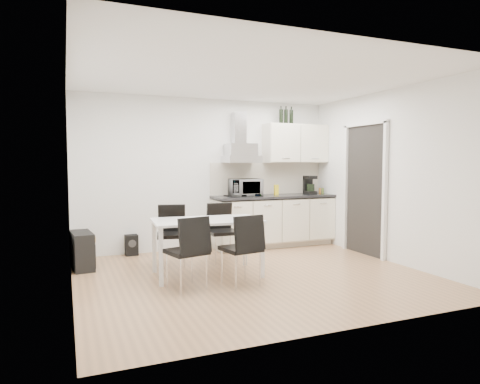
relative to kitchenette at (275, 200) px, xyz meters
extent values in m
plane|color=#AA7E55|center=(-1.19, -1.73, -0.83)|extent=(4.50, 4.50, 0.00)
cube|color=white|center=(-1.19, 0.27, 0.47)|extent=(4.50, 0.10, 2.60)
cube|color=white|center=(-1.19, -3.73, 0.47)|extent=(4.50, 0.10, 2.60)
cube|color=white|center=(-3.44, -1.73, 0.47)|extent=(0.10, 4.00, 2.60)
cube|color=white|center=(1.06, -1.73, 0.47)|extent=(0.10, 4.00, 2.60)
plane|color=white|center=(-1.19, -1.73, 1.77)|extent=(4.50, 4.50, 0.00)
cube|color=white|center=(1.02, -1.18, 0.22)|extent=(0.08, 1.04, 2.10)
cube|color=beige|center=(-0.04, 0.01, -0.78)|extent=(2.16, 0.52, 0.10)
cube|color=beige|center=(-0.04, -0.03, -0.35)|extent=(2.20, 0.60, 0.76)
cube|color=#232326|center=(-0.04, -0.04, 0.07)|extent=(2.22, 0.64, 0.04)
cube|color=beige|center=(-0.04, 0.25, 0.38)|extent=(2.20, 0.02, 0.58)
cube|color=beige|center=(0.46, 0.09, 1.02)|extent=(1.20, 0.35, 0.70)
cube|color=silver|center=(-0.64, 0.05, 0.82)|extent=(0.60, 0.46, 0.30)
cube|color=silver|center=(-0.64, 0.16, 1.27)|extent=(0.22, 0.20, 0.55)
imported|color=silver|center=(-0.60, -0.05, 0.27)|extent=(0.57, 0.36, 0.37)
cube|color=yellow|center=(0.06, 0.07, 0.18)|extent=(0.08, 0.04, 0.18)
cylinder|color=brown|center=(0.89, -0.08, 0.14)|extent=(0.04, 0.04, 0.11)
cylinder|color=#4C6626|center=(0.95, -0.08, 0.14)|extent=(0.04, 0.04, 0.11)
cylinder|color=black|center=(0.16, 0.09, 1.53)|extent=(0.07, 0.07, 0.32)
cylinder|color=black|center=(0.26, 0.09, 1.53)|extent=(0.07, 0.07, 0.32)
cylinder|color=black|center=(0.37, 0.09, 1.53)|extent=(0.07, 0.07, 0.32)
cube|color=white|center=(-1.75, -1.46, -0.10)|extent=(1.47, 0.91, 0.03)
cube|color=white|center=(-2.43, -1.76, -0.47)|extent=(0.05, 0.05, 0.72)
cube|color=white|center=(-1.12, -1.86, -0.47)|extent=(0.05, 0.05, 0.72)
cube|color=white|center=(-2.38, -1.05, -0.47)|extent=(0.05, 0.05, 0.72)
cube|color=white|center=(-1.07, -1.16, -0.47)|extent=(0.05, 0.05, 0.72)
cube|color=black|center=(-3.29, -0.47, -0.57)|extent=(0.33, 0.65, 0.52)
cube|color=gold|center=(-3.15, -0.47, -0.38)|extent=(0.07, 0.56, 0.08)
cube|color=black|center=(-2.51, 0.17, -0.66)|extent=(0.20, 0.18, 0.33)
camera|label=1|loc=(-3.48, -6.84, 0.68)|focal=32.00mm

